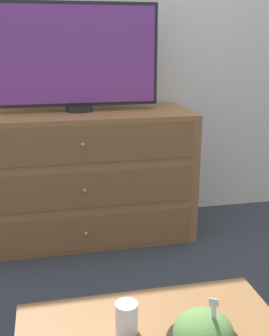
{
  "coord_description": "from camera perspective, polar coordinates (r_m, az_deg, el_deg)",
  "views": [
    {
      "loc": [
        -0.33,
        -2.77,
        1.2
      ],
      "look_at": [
        -0.04,
        -1.41,
        0.78
      ],
      "focal_mm": 45.0,
      "sensor_mm": 36.0,
      "label": 1
    }
  ],
  "objects": [
    {
      "name": "ground_plane",
      "position": [
        3.03,
        -4.75,
        -6.42
      ],
      "size": [
        12.0,
        12.0,
        0.0
      ],
      "primitive_type": "plane",
      "color": "#383D47"
    },
    {
      "name": "wall_back",
      "position": [
        2.81,
        -5.5,
        18.9
      ],
      "size": [
        12.0,
        0.05,
        2.6
      ],
      "color": "white",
      "rests_on": "ground_plane"
    },
    {
      "name": "dresser",
      "position": [
        2.61,
        -7.34,
        -1.14
      ],
      "size": [
        1.37,
        0.53,
        0.79
      ],
      "color": "#9E6B3D",
      "rests_on": "ground_plane"
    },
    {
      "name": "tv",
      "position": [
        2.55,
        -7.75,
        14.7
      ],
      "size": [
        0.95,
        0.16,
        0.62
      ],
      "color": "#232328",
      "rests_on": "dresser"
    },
    {
      "name": "drink_cup",
      "position": [
        1.28,
        -1.08,
        -19.85
      ],
      "size": [
        0.07,
        0.07,
        0.09
      ],
      "color": "beige",
      "rests_on": "coffee_table"
    }
  ]
}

